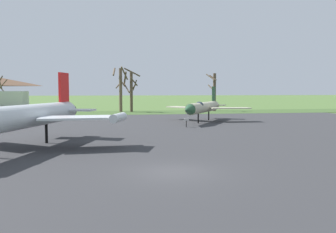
# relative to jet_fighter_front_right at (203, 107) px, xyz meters

# --- Properties ---
(ground_plane) EXTENTS (600.00, 600.00, 0.00)m
(ground_plane) POSITION_rel_jet_fighter_front_right_xyz_m (-9.12, -27.41, -2.00)
(ground_plane) COLOR #4C6B33
(asphalt_apron) EXTENTS (74.62, 53.51, 0.05)m
(asphalt_apron) POSITION_rel_jet_fighter_front_right_xyz_m (-9.12, -11.35, -1.97)
(asphalt_apron) COLOR #333335
(asphalt_apron) RESTS_ON ground
(grass_verge_strip) EXTENTS (134.62, 12.00, 0.06)m
(grass_verge_strip) POSITION_rel_jet_fighter_front_right_xyz_m (-9.12, 21.40, -1.97)
(grass_verge_strip) COLOR #3D582A
(grass_verge_strip) RESTS_ON ground
(jet_fighter_front_right) EXTENTS (10.67, 13.08, 4.77)m
(jet_fighter_front_right) POSITION_rel_jet_fighter_front_right_xyz_m (0.00, 0.00, 0.00)
(jet_fighter_front_right) COLOR #B7B293
(jet_fighter_front_right) RESTS_ON ground
(info_placard_front_right) EXTENTS (0.65, 0.29, 1.08)m
(info_placard_front_right) POSITION_rel_jet_fighter_front_right_xyz_m (-3.62, -6.13, -1.30)
(info_placard_front_right) COLOR black
(info_placard_front_right) RESTS_ON ground
(jet_fighter_rear_center) EXTENTS (13.28, 16.43, 5.71)m
(jet_fighter_rear_center) POSITION_rel_jet_fighter_front_right_xyz_m (-18.08, -19.30, 0.40)
(jet_fighter_rear_center) COLOR silver
(jet_fighter_rear_center) RESTS_ON ground
(bare_tree_left_of_center) EXTENTS (3.06, 2.99, 8.80)m
(bare_tree_left_of_center) POSITION_rel_jet_fighter_front_right_xyz_m (-9.86, 24.00, 2.93)
(bare_tree_left_of_center) COLOR brown
(bare_tree_left_of_center) RESTS_ON ground
(bare_tree_center) EXTENTS (3.23, 2.85, 8.51)m
(bare_tree_center) POSITION_rel_jet_fighter_front_right_xyz_m (-7.80, 23.87, 2.37)
(bare_tree_center) COLOR brown
(bare_tree_center) RESTS_ON ground
(bare_tree_right_of_center) EXTENTS (1.97, 2.34, 7.65)m
(bare_tree_right_of_center) POSITION_rel_jet_fighter_front_right_xyz_m (8.81, 23.65, 2.15)
(bare_tree_right_of_center) COLOR brown
(bare_tree_right_of_center) RESTS_ON ground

